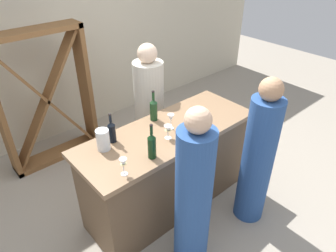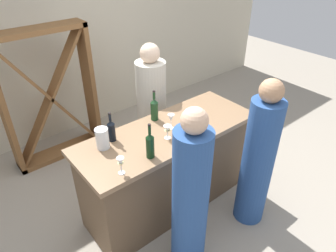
{
  "view_description": "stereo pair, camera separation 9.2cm",
  "coord_description": "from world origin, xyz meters",
  "px_view_note": "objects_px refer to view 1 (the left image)",
  "views": [
    {
      "loc": [
        -1.68,
        -1.91,
        2.65
      ],
      "look_at": [
        0.0,
        0.0,
        1.03
      ],
      "focal_mm": 33.29,
      "sensor_mm": 36.0,
      "label": 1
    },
    {
      "loc": [
        -1.61,
        -1.97,
        2.65
      ],
      "look_at": [
        0.0,
        0.0,
        1.03
      ],
      "focal_mm": 33.29,
      "sensor_mm": 36.0,
      "label": 2
    }
  ],
  "objects_px": {
    "wine_glass_near_left": "(123,164)",
    "wine_glass_near_center": "(168,130)",
    "wine_bottle_leftmost_near_black": "(112,131)",
    "wine_bottle_center_olive_green": "(154,109)",
    "wine_glass_near_right": "(171,118)",
    "person_right_guest": "(149,112)",
    "wine_bottle_second_left_dark_green": "(152,145)",
    "person_left_guest": "(258,158)",
    "person_center_guest": "(193,198)",
    "water_pitcher": "(103,140)",
    "wine_rack": "(46,100)"
  },
  "relations": [
    {
      "from": "wine_bottle_leftmost_near_black",
      "to": "person_left_guest",
      "type": "height_order",
      "value": "person_left_guest"
    },
    {
      "from": "wine_bottle_leftmost_near_black",
      "to": "person_right_guest",
      "type": "distance_m",
      "value": 1.06
    },
    {
      "from": "wine_bottle_center_olive_green",
      "to": "wine_glass_near_right",
      "type": "xyz_separation_m",
      "value": [
        0.02,
        -0.24,
        -0.01
      ]
    },
    {
      "from": "wine_bottle_center_olive_green",
      "to": "wine_glass_near_center",
      "type": "distance_m",
      "value": 0.37
    },
    {
      "from": "wine_bottle_second_left_dark_green",
      "to": "person_left_guest",
      "type": "xyz_separation_m",
      "value": [
        0.94,
        -0.47,
        -0.35
      ]
    },
    {
      "from": "wine_glass_near_right",
      "to": "person_right_guest",
      "type": "distance_m",
      "value": 0.86
    },
    {
      "from": "wine_rack",
      "to": "wine_glass_near_right",
      "type": "xyz_separation_m",
      "value": [
        0.61,
        -1.64,
        0.23
      ]
    },
    {
      "from": "wine_bottle_center_olive_green",
      "to": "wine_glass_near_left",
      "type": "relative_size",
      "value": 2.09
    },
    {
      "from": "person_center_guest",
      "to": "person_right_guest",
      "type": "xyz_separation_m",
      "value": [
        0.64,
        1.4,
        -0.02
      ]
    },
    {
      "from": "wine_bottle_second_left_dark_green",
      "to": "wine_glass_near_right",
      "type": "relative_size",
      "value": 2.09
    },
    {
      "from": "water_pitcher",
      "to": "person_left_guest",
      "type": "height_order",
      "value": "person_left_guest"
    },
    {
      "from": "wine_bottle_second_left_dark_green",
      "to": "person_left_guest",
      "type": "height_order",
      "value": "person_left_guest"
    },
    {
      "from": "wine_glass_near_center",
      "to": "water_pitcher",
      "type": "bearing_deg",
      "value": 155.09
    },
    {
      "from": "wine_bottle_center_olive_green",
      "to": "person_center_guest",
      "type": "bearing_deg",
      "value": -109.82
    },
    {
      "from": "wine_bottle_leftmost_near_black",
      "to": "wine_bottle_second_left_dark_green",
      "type": "xyz_separation_m",
      "value": [
        0.13,
        -0.43,
        0.01
      ]
    },
    {
      "from": "wine_glass_near_left",
      "to": "wine_glass_near_right",
      "type": "height_order",
      "value": "wine_glass_near_right"
    },
    {
      "from": "wine_glass_near_left",
      "to": "person_center_guest",
      "type": "relative_size",
      "value": 0.1
    },
    {
      "from": "water_pitcher",
      "to": "person_right_guest",
      "type": "bearing_deg",
      "value": 30.98
    },
    {
      "from": "wine_glass_near_center",
      "to": "person_center_guest",
      "type": "bearing_deg",
      "value": -111.0
    },
    {
      "from": "wine_bottle_leftmost_near_black",
      "to": "wine_glass_near_center",
      "type": "height_order",
      "value": "wine_bottle_leftmost_near_black"
    },
    {
      "from": "person_left_guest",
      "to": "wine_bottle_second_left_dark_green",
      "type": "bearing_deg",
      "value": 59.7
    },
    {
      "from": "person_center_guest",
      "to": "wine_bottle_second_left_dark_green",
      "type": "bearing_deg",
      "value": -3.32
    },
    {
      "from": "wine_bottle_leftmost_near_black",
      "to": "wine_bottle_center_olive_green",
      "type": "distance_m",
      "value": 0.54
    },
    {
      "from": "wine_glass_near_right",
      "to": "wine_bottle_center_olive_green",
      "type": "bearing_deg",
      "value": 94.55
    },
    {
      "from": "water_pitcher",
      "to": "person_left_guest",
      "type": "relative_size",
      "value": 0.12
    },
    {
      "from": "wine_rack",
      "to": "wine_bottle_center_olive_green",
      "type": "xyz_separation_m",
      "value": [
        0.59,
        -1.4,
        0.24
      ]
    },
    {
      "from": "person_right_guest",
      "to": "wine_bottle_second_left_dark_green",
      "type": "bearing_deg",
      "value": -52.32
    },
    {
      "from": "wine_bottle_leftmost_near_black",
      "to": "wine_glass_near_left",
      "type": "distance_m",
      "value": 0.49
    },
    {
      "from": "wine_bottle_center_olive_green",
      "to": "wine_glass_near_center",
      "type": "relative_size",
      "value": 2.4
    },
    {
      "from": "wine_rack",
      "to": "wine_glass_near_left",
      "type": "height_order",
      "value": "wine_rack"
    },
    {
      "from": "wine_bottle_leftmost_near_black",
      "to": "person_right_guest",
      "type": "relative_size",
      "value": 0.18
    },
    {
      "from": "wine_bottle_center_olive_green",
      "to": "person_center_guest",
      "type": "relative_size",
      "value": 0.2
    },
    {
      "from": "wine_glass_near_center",
      "to": "wine_glass_near_right",
      "type": "height_order",
      "value": "wine_glass_near_right"
    },
    {
      "from": "wine_rack",
      "to": "wine_glass_near_center",
      "type": "xyz_separation_m",
      "value": [
        0.48,
        -1.75,
        0.21
      ]
    },
    {
      "from": "wine_rack",
      "to": "wine_glass_near_center",
      "type": "bearing_deg",
      "value": -74.79
    },
    {
      "from": "wine_glass_near_center",
      "to": "person_right_guest",
      "type": "bearing_deg",
      "value": 62.84
    },
    {
      "from": "wine_bottle_second_left_dark_green",
      "to": "wine_glass_near_center",
      "type": "relative_size",
      "value": 2.44
    },
    {
      "from": "person_left_guest",
      "to": "person_center_guest",
      "type": "xyz_separation_m",
      "value": [
        -0.86,
        0.03,
        0.01
      ]
    },
    {
      "from": "wine_glass_near_center",
      "to": "wine_bottle_center_olive_green",
      "type": "bearing_deg",
      "value": 72.11
    },
    {
      "from": "wine_glass_near_left",
      "to": "wine_glass_near_center",
      "type": "bearing_deg",
      "value": 14.12
    },
    {
      "from": "person_center_guest",
      "to": "person_left_guest",
      "type": "bearing_deg",
      "value": -105.62
    },
    {
      "from": "wine_glass_near_right",
      "to": "person_center_guest",
      "type": "bearing_deg",
      "value": -117.42
    },
    {
      "from": "wine_rack",
      "to": "person_left_guest",
      "type": "xyz_separation_m",
      "value": [
        1.12,
        -2.35,
        -0.11
      ]
    },
    {
      "from": "wine_glass_near_center",
      "to": "wine_glass_near_right",
      "type": "bearing_deg",
      "value": 39.31
    },
    {
      "from": "person_left_guest",
      "to": "person_right_guest",
      "type": "xyz_separation_m",
      "value": [
        -0.22,
        1.43,
        -0.02
      ]
    },
    {
      "from": "wine_rack",
      "to": "wine_bottle_second_left_dark_green",
      "type": "relative_size",
      "value": 5.2
    },
    {
      "from": "wine_bottle_second_left_dark_green",
      "to": "wine_glass_near_right",
      "type": "xyz_separation_m",
      "value": [
        0.43,
        0.24,
        -0.01
      ]
    },
    {
      "from": "wine_glass_near_left",
      "to": "person_left_guest",
      "type": "distance_m",
      "value": 1.36
    },
    {
      "from": "wine_bottle_center_olive_green",
      "to": "person_right_guest",
      "type": "relative_size",
      "value": 0.2
    },
    {
      "from": "wine_rack",
      "to": "water_pitcher",
      "type": "height_order",
      "value": "wine_rack"
    }
  ]
}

